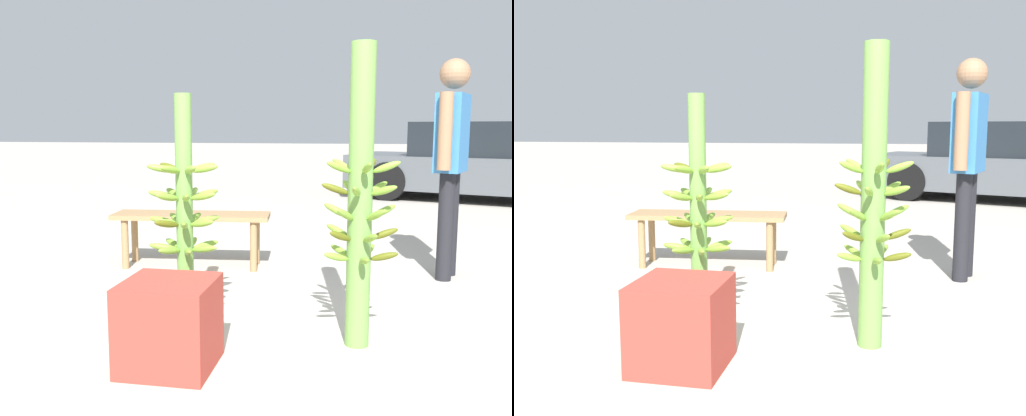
# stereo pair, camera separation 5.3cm
# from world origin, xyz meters

# --- Properties ---
(ground_plane) EXTENTS (80.00, 80.00, 0.00)m
(ground_plane) POSITION_xyz_m (0.00, 0.00, 0.00)
(ground_plane) COLOR #B2AA9E
(banana_stalk_left) EXTENTS (0.44, 0.44, 1.41)m
(banana_stalk_left) POSITION_xyz_m (-0.56, 0.31, 0.71)
(banana_stalk_left) COLOR #6B9E47
(banana_stalk_left) RESTS_ON ground_plane
(banana_stalk_center) EXTENTS (0.43, 0.43, 1.66)m
(banana_stalk_center) POSITION_xyz_m (0.47, 0.20, 0.82)
(banana_stalk_center) COLOR #6B9E47
(banana_stalk_center) RESTS_ON ground_plane
(vendor_person) EXTENTS (0.32, 0.64, 1.74)m
(vendor_person) POSITION_xyz_m (1.16, 1.82, 1.04)
(vendor_person) COLOR black
(vendor_person) RESTS_ON ground_plane
(market_bench) EXTENTS (1.39, 0.52, 0.47)m
(market_bench) POSITION_xyz_m (-0.98, 1.79, 0.40)
(market_bench) COLOR #99754C
(market_bench) RESTS_ON ground_plane
(parked_car) EXTENTS (4.42, 3.04, 1.30)m
(parked_car) POSITION_xyz_m (2.38, 7.17, 0.63)
(parked_car) COLOR #4C5156
(parked_car) RESTS_ON ground_plane
(produce_crate) EXTENTS (0.45, 0.45, 0.45)m
(produce_crate) POSITION_xyz_m (-0.45, -0.28, 0.23)
(produce_crate) COLOR #B2382D
(produce_crate) RESTS_ON ground_plane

